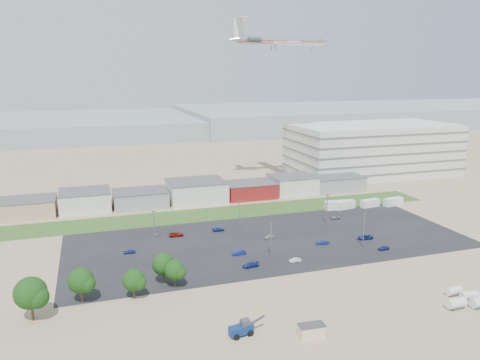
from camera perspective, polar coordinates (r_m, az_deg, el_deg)
name	(u,v)px	position (r m, az deg, el deg)	size (l,w,h in m)	color
ground	(279,268)	(124.76, 4.83, -10.59)	(700.00, 700.00, 0.00)	#967B5F
parking_lot	(269,240)	(143.70, 3.58, -7.34)	(120.00, 50.00, 0.01)	black
grass_strip	(224,213)	(170.91, -1.94, -4.00)	(160.00, 16.00, 0.02)	#32511E
hills_backdrop	(186,124)	(431.13, -6.60, 6.77)	(700.00, 200.00, 9.00)	gray
building_row	(169,193)	(184.18, -8.69, -1.61)	(170.00, 20.00, 8.00)	silver
parking_garage	(372,149)	(244.39, 15.82, 3.65)	(80.00, 40.00, 25.00)	silver
portable_shed	(311,331)	(95.36, 8.71, -17.70)	(5.15, 2.67, 2.59)	beige
telehandler	(241,328)	(94.62, 0.15, -17.60)	(7.61, 2.54, 3.17)	navy
storage_tank_nw	(454,291)	(120.22, 24.61, -12.15)	(3.66, 1.83, 2.20)	silver
storage_tank_ne	(469,295)	(119.39, 26.18, -12.48)	(3.76, 1.88, 2.26)	silver
storage_tank_sw	(456,303)	(114.06, 24.84, -13.45)	(4.29, 2.15, 2.57)	silver
storage_tank_se	(480,302)	(116.84, 27.17, -13.06)	(4.28, 2.14, 2.57)	silver
box_trailer_a	(336,205)	(178.12, 11.66, -3.03)	(8.64, 2.70, 3.24)	silver
box_trailer_b	(345,205)	(179.74, 12.68, -2.97)	(8.06, 2.52, 3.02)	silver
box_trailer_c	(370,203)	(184.60, 15.57, -2.73)	(7.72, 2.41, 2.90)	silver
box_trailer_d	(393,202)	(189.07, 18.16, -2.53)	(7.89, 2.46, 2.96)	silver
tree_far_left	(31,296)	(106.66, -24.14, -12.83)	(7.12, 7.12, 10.68)	black
tree_left	(81,283)	(110.93, -18.82, -11.81)	(6.07, 6.07, 9.11)	black
tree_mid	(134,282)	(109.51, -12.84, -12.06)	(5.34, 5.34, 8.01)	black
tree_right	(163,267)	(115.59, -9.34, -10.37)	(5.74, 5.74, 8.61)	black
tree_near	(174,272)	(113.39, -8.01, -11.05)	(5.13, 5.13, 7.69)	black
lightpole_front_l	(157,252)	(123.17, -10.11, -8.66)	(1.13, 0.47, 9.60)	slate
lightpole_front_m	(271,241)	(128.29, 3.79, -7.44)	(1.20, 0.50, 10.21)	slate
lightpole_front_r	(364,230)	(141.10, 14.85, -5.93)	(1.21, 0.50, 10.30)	slate
lightpole_back_l	(154,226)	(143.20, -10.41, -5.59)	(1.12, 0.47, 9.54)	slate
lightpole_back_m	(240,217)	(147.96, -0.04, -4.57)	(1.23, 0.51, 10.47)	slate
lightpole_back_r	(327,210)	(159.11, 10.55, -3.58)	(1.21, 0.50, 10.27)	slate
airliner	(281,41)	(210.38, 4.98, 16.55)	(47.55, 32.42, 14.05)	silver
parked_car_0	(365,237)	(149.12, 15.03, -6.75)	(2.15, 4.67, 1.30)	navy
parked_car_1	(322,242)	(142.16, 10.02, -7.48)	(1.32, 3.78, 1.25)	navy
parked_car_2	(384,248)	(141.88, 17.11, -7.93)	(1.37, 3.40, 1.16)	navy
parked_car_3	(251,265)	(124.43, 1.29, -10.29)	(1.78, 4.39, 1.27)	navy
parked_car_4	(239,252)	(132.37, -0.12, -8.82)	(1.39, 3.98, 1.31)	navy
parked_car_5	(129,251)	(136.90, -13.34, -8.48)	(1.33, 3.29, 1.12)	navy
parked_car_6	(218,229)	(151.33, -2.65, -6.05)	(1.58, 3.87, 1.12)	navy
parked_car_7	(270,237)	(144.87, 3.65, -6.94)	(1.18, 3.37, 1.11)	#595B5E
parked_car_8	(336,217)	(166.66, 11.57, -4.50)	(1.39, 3.46, 1.18)	#A5A5AA
parked_car_9	(176,234)	(147.91, -7.78, -6.58)	(2.11, 4.58, 1.27)	maroon
parked_car_10	(135,280)	(118.52, -12.65, -11.85)	(1.77, 4.36, 1.26)	black
parked_car_13	(295,260)	(128.45, 6.75, -9.67)	(1.14, 3.28, 1.08)	silver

